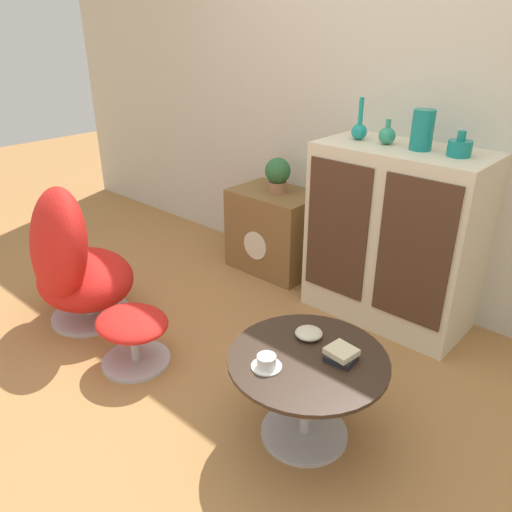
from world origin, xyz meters
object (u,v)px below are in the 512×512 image
at_px(ottoman, 133,330).
at_px(teacup, 266,363).
at_px(egg_chair, 72,263).
at_px(vase_inner_right, 422,130).
at_px(vase_rightmost, 460,148).
at_px(tv_console, 275,231).
at_px(book_stack, 341,354).
at_px(vase_leftmost, 359,129).
at_px(vase_inner_left, 387,135).
at_px(coffee_table, 307,381).
at_px(sideboard, 394,237).
at_px(potted_plant, 278,174).
at_px(bowl, 309,333).

height_order(ottoman, teacup, teacup).
bearing_deg(ottoman, egg_chair, 177.14).
relative_size(ottoman, vase_inner_right, 1.98).
bearing_deg(vase_rightmost, vase_inner_right, 180.00).
height_order(tv_console, ottoman, tv_console).
distance_m(vase_rightmost, book_stack, 1.23).
xyz_separation_m(vase_rightmost, book_stack, (0.05, -1.05, -0.63)).
bearing_deg(book_stack, vase_inner_right, 103.76).
distance_m(ottoman, vase_leftmost, 1.64).
bearing_deg(tv_console, vase_leftmost, -2.83).
relative_size(egg_chair, teacup, 6.98).
bearing_deg(vase_inner_left, egg_chair, -133.20).
bearing_deg(coffee_table, book_stack, 36.28).
bearing_deg(tv_console, sideboard, -2.18).
xyz_separation_m(coffee_table, vase_leftmost, (-0.52, 1.13, 0.79)).
bearing_deg(vase_inner_left, tv_console, 177.79).
height_order(tv_console, egg_chair, egg_chair).
height_order(egg_chair, potted_plant, egg_chair).
xyz_separation_m(vase_leftmost, bowl, (0.43, -1.01, -0.66)).
bearing_deg(vase_inner_left, vase_rightmost, 0.00).
relative_size(coffee_table, vase_leftmost, 2.84).
relative_size(vase_inner_right, teacup, 1.68).
distance_m(vase_inner_right, teacup, 1.46).
bearing_deg(coffee_table, egg_chair, -174.20).
bearing_deg(tv_console, book_stack, -40.91).
bearing_deg(potted_plant, bowl, -44.91).
bearing_deg(egg_chair, ottoman, -2.86).
xyz_separation_m(coffee_table, potted_plant, (-1.13, 1.16, 0.42)).
relative_size(vase_leftmost, vase_rightmost, 1.84).
xyz_separation_m(vase_inner_right, potted_plant, (-0.97, 0.03, -0.42)).
relative_size(ottoman, vase_rightmost, 3.23).
distance_m(ottoman, vase_rightmost, 1.87).
distance_m(tv_console, potted_plant, 0.42).
relative_size(vase_inner_left, potted_plant, 0.57).
bearing_deg(book_stack, potted_plant, 138.74).
relative_size(vase_leftmost, teacup, 1.89).
height_order(vase_inner_left, vase_inner_right, vase_inner_right).
bearing_deg(teacup, tv_console, 128.80).
distance_m(vase_leftmost, bowl, 1.28).
height_order(sideboard, coffee_table, sideboard).
bearing_deg(teacup, egg_chair, 179.98).
bearing_deg(vase_rightmost, book_stack, -87.02).
relative_size(coffee_table, teacup, 5.36).
xyz_separation_m(ottoman, vase_rightmost, (1.01, 1.31, 0.86)).
distance_m(sideboard, vase_inner_left, 0.57).
height_order(ottoman, vase_inner_right, vase_inner_right).
height_order(vase_leftmost, teacup, vase_leftmost).
xyz_separation_m(vase_inner_left, vase_inner_right, (0.19, 0.00, 0.05)).
xyz_separation_m(vase_inner_left, book_stack, (0.45, -1.05, -0.64)).
xyz_separation_m(tv_console, teacup, (1.06, -1.31, 0.14)).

